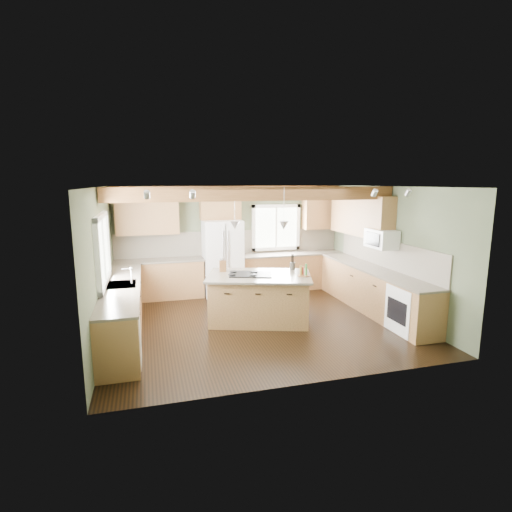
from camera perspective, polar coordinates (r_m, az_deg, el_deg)
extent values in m
plane|color=black|center=(7.87, 0.42, -9.41)|extent=(5.60, 5.60, 0.00)
plane|color=silver|center=(7.40, 0.45, 9.87)|extent=(5.60, 5.60, 0.00)
plane|color=#47513A|center=(9.93, -3.53, 2.48)|extent=(5.60, 0.00, 5.60)
plane|color=#47513A|center=(7.29, -21.25, -1.15)|extent=(0.00, 5.00, 5.00)
plane|color=#47513A|center=(8.71, 18.44, 0.84)|extent=(0.00, 5.00, 5.00)
cube|color=#543118|center=(7.50, 0.23, 8.89)|extent=(5.55, 0.26, 0.26)
cube|color=#543118|center=(9.73, -3.49, 9.65)|extent=(5.55, 0.20, 0.10)
cube|color=brown|center=(9.92, -3.51, 1.96)|extent=(5.58, 0.03, 0.58)
cube|color=brown|center=(8.76, 18.14, 0.30)|extent=(0.03, 3.70, 0.58)
cube|color=brown|center=(9.59, -13.64, -3.32)|extent=(2.02, 0.60, 0.88)
cube|color=#483F35|center=(9.49, -13.75, -0.62)|extent=(2.06, 0.64, 0.04)
cube|color=brown|center=(10.21, 5.09, -2.22)|extent=(2.62, 0.60, 0.88)
cube|color=#483F35|center=(10.12, 5.13, 0.32)|extent=(2.66, 0.64, 0.04)
cube|color=brown|center=(7.52, -18.49, -7.39)|extent=(0.60, 3.70, 0.88)
cube|color=#483F35|center=(7.40, -18.69, -4.00)|extent=(0.64, 3.74, 0.04)
cube|color=brown|center=(8.77, 16.29, -4.74)|extent=(0.60, 3.70, 0.88)
cube|color=#483F35|center=(8.66, 16.45, -1.80)|extent=(0.64, 3.74, 0.04)
cube|color=brown|center=(9.47, -15.27, 5.70)|extent=(1.40, 0.35, 0.90)
cube|color=brown|center=(9.61, -5.13, 7.29)|extent=(0.96, 0.35, 0.70)
cube|color=brown|center=(9.30, 14.68, 5.65)|extent=(0.35, 2.20, 0.90)
cube|color=brown|center=(10.41, 9.18, 6.34)|extent=(0.90, 0.35, 0.90)
cube|color=white|center=(7.29, -21.18, 0.86)|extent=(0.04, 1.60, 1.05)
cube|color=white|center=(10.17, 2.84, 4.11)|extent=(1.10, 0.04, 1.00)
cube|color=#262628|center=(7.40, -18.69, -3.96)|extent=(0.50, 0.65, 0.03)
cylinder|color=#B2B2B7|center=(7.36, -17.36, -2.80)|extent=(0.02, 0.02, 0.28)
cube|color=white|center=(6.30, -18.95, -11.03)|extent=(0.60, 0.60, 0.84)
cube|color=white|center=(7.74, 21.30, -7.15)|extent=(0.60, 0.72, 0.84)
cube|color=white|center=(8.51, 17.49, 2.38)|extent=(0.40, 0.70, 0.38)
cone|color=#B2B2B7|center=(7.58, -3.04, 4.42)|extent=(0.18, 0.18, 0.16)
cone|color=#B2B2B7|center=(7.55, 3.97, 4.38)|extent=(0.18, 0.18, 0.16)
cube|color=silver|center=(9.57, -4.79, -0.27)|extent=(0.90, 0.74, 1.80)
cube|color=brown|center=(7.83, 0.44, -6.13)|extent=(2.11, 1.64, 0.88)
cube|color=#483F35|center=(7.71, 0.45, -2.85)|extent=(2.26, 1.80, 0.04)
cube|color=black|center=(7.71, -0.70, -2.62)|extent=(0.93, 0.75, 0.02)
cube|color=brown|center=(8.00, -4.78, -1.45)|extent=(0.14, 0.11, 0.22)
cylinder|color=#3A322E|center=(8.19, 5.22, -1.44)|extent=(0.12, 0.12, 0.15)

